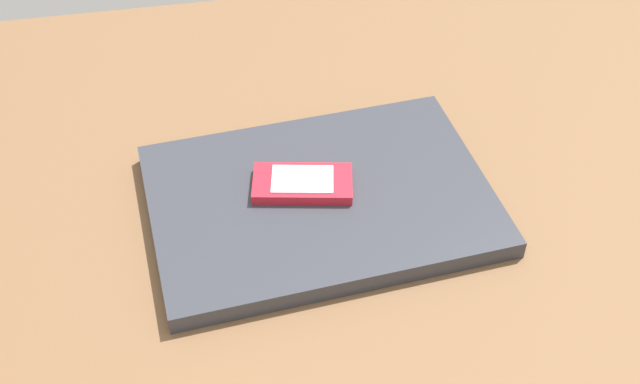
{
  "coord_description": "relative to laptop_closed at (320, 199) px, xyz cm",
  "views": [
    {
      "loc": [
        5.41,
        59.46,
        60.46
      ],
      "look_at": [
        -5.48,
        2.25,
        5.0
      ],
      "focal_mm": 45.42,
      "sensor_mm": 36.0,
      "label": 1
    }
  ],
  "objects": [
    {
      "name": "desk_surface",
      "position": [
        5.48,
        -2.25,
        -2.48
      ],
      "size": [
        120.0,
        80.0,
        3.0
      ],
      "primitive_type": "cube",
      "color": "brown",
      "rests_on": "ground"
    },
    {
      "name": "laptop_closed",
      "position": [
        0.0,
        0.0,
        0.0
      ],
      "size": [
        35.41,
        26.41,
        1.96
      ],
      "primitive_type": "cube",
      "rotation": [
        0.0,
        0.0,
        0.08
      ],
      "color": "#33353D",
      "rests_on": "desk_surface"
    },
    {
      "name": "cell_phone_on_laptop",
      "position": [
        1.58,
        -1.03,
        1.55
      ],
      "size": [
        10.7,
        7.0,
        1.21
      ],
      "color": "red",
      "rests_on": "laptop_closed"
    }
  ]
}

